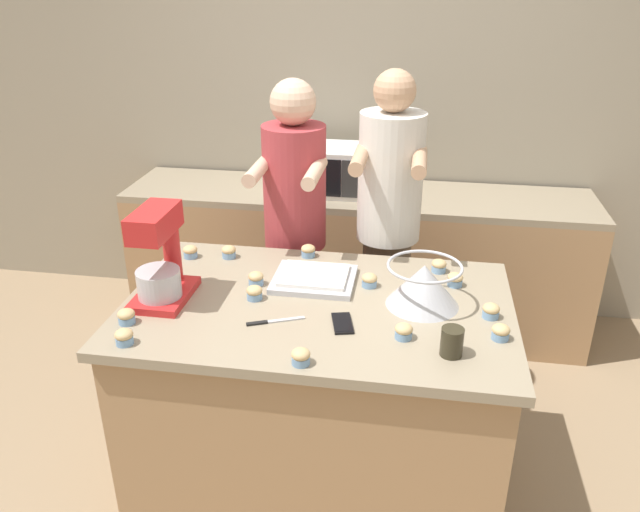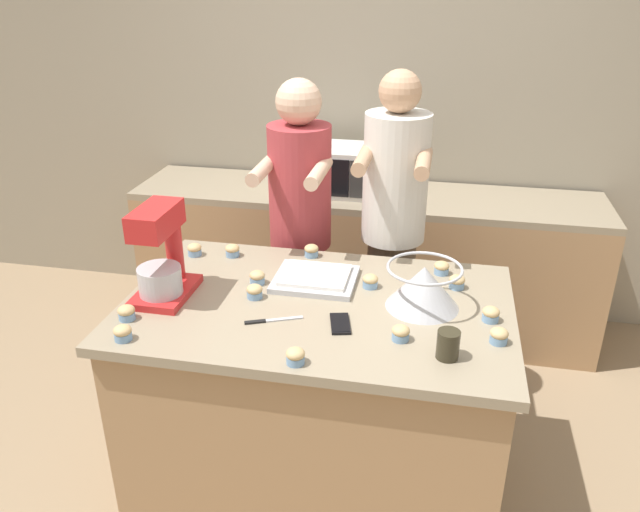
% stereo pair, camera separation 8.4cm
% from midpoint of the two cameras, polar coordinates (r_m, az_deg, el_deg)
% --- Properties ---
extents(ground_plane, '(16.00, 16.00, 0.00)m').
position_cam_midpoint_polar(ground_plane, '(3.01, -1.01, -19.74)').
color(ground_plane, '#937A5B').
extents(back_wall, '(10.00, 0.06, 2.70)m').
position_cam_midpoint_polar(back_wall, '(3.98, 3.54, 13.74)').
color(back_wall, gray).
rests_on(back_wall, ground_plane).
extents(island_counter, '(1.52, 0.96, 0.92)m').
position_cam_midpoint_polar(island_counter, '(2.71, -1.08, -12.77)').
color(island_counter, '#A87F56').
rests_on(island_counter, ground_plane).
extents(back_counter, '(2.80, 0.60, 0.89)m').
position_cam_midpoint_polar(back_counter, '(3.93, 2.65, -0.32)').
color(back_counter, '#A87F56').
rests_on(back_counter, ground_plane).
extents(person_left, '(0.32, 0.49, 1.67)m').
position_cam_midpoint_polar(person_left, '(3.10, -3.05, 1.62)').
color(person_left, '#33384C').
rests_on(person_left, ground_plane).
extents(person_right, '(0.32, 0.49, 1.72)m').
position_cam_midpoint_polar(person_right, '(3.04, 5.39, 1.49)').
color(person_right, brown).
rests_on(person_right, ground_plane).
extents(stand_mixer, '(0.20, 0.30, 0.38)m').
position_cam_midpoint_polar(stand_mixer, '(2.50, -15.34, -0.39)').
color(stand_mixer, red).
rests_on(stand_mixer, island_counter).
extents(mixing_bowl, '(0.29, 0.29, 0.17)m').
position_cam_midpoint_polar(mixing_bowl, '(2.43, 8.46, -2.54)').
color(mixing_bowl, '#BCBCC1').
rests_on(mixing_bowl, island_counter).
extents(baking_tray, '(0.34, 0.29, 0.04)m').
position_cam_midpoint_polar(baking_tray, '(2.60, -1.47, -2.05)').
color(baking_tray, '#BCBCC1').
rests_on(baking_tray, island_counter).
extents(microwave_oven, '(0.50, 0.35, 0.27)m').
position_cam_midpoint_polar(microwave_oven, '(3.74, -0.28, 7.96)').
color(microwave_oven, silver).
rests_on(microwave_oven, back_counter).
extents(cell_phone, '(0.10, 0.16, 0.01)m').
position_cam_midpoint_polar(cell_phone, '(2.31, 1.01, -6.17)').
color(cell_phone, black).
rests_on(cell_phone, island_counter).
extents(drinking_glass, '(0.08, 0.08, 0.10)m').
position_cam_midpoint_polar(drinking_glass, '(2.16, 10.87, -7.73)').
color(drinking_glass, '#332D1E').
rests_on(drinking_glass, island_counter).
extents(knife, '(0.21, 0.10, 0.01)m').
position_cam_midpoint_polar(knife, '(2.34, -5.46, -5.99)').
color(knife, '#BCBCC1').
rests_on(knife, island_counter).
extents(cupcake_0, '(0.06, 0.06, 0.06)m').
position_cam_midpoint_polar(cupcake_0, '(2.42, 14.40, -4.88)').
color(cupcake_0, '#759EC6').
rests_on(cupcake_0, island_counter).
extents(cupcake_1, '(0.06, 0.06, 0.06)m').
position_cam_midpoint_polar(cupcake_1, '(2.83, -1.94, 0.48)').
color(cupcake_1, '#759EC6').
rests_on(cupcake_1, island_counter).
extents(cupcake_2, '(0.06, 0.06, 0.06)m').
position_cam_midpoint_polar(cupcake_2, '(2.43, -18.24, -5.27)').
color(cupcake_2, '#759EC6').
rests_on(cupcake_2, island_counter).
extents(cupcake_3, '(0.06, 0.06, 0.06)m').
position_cam_midpoint_polar(cupcake_3, '(2.85, -9.18, 0.39)').
color(cupcake_3, '#759EC6').
rests_on(cupcake_3, island_counter).
extents(cupcake_4, '(0.06, 0.06, 0.06)m').
position_cam_midpoint_polar(cupcake_4, '(2.60, -6.80, -2.06)').
color(cupcake_4, '#759EC6').
rests_on(cupcake_4, island_counter).
extents(cupcake_5, '(0.06, 0.06, 0.06)m').
position_cam_midpoint_polar(cupcake_5, '(2.23, 6.59, -6.85)').
color(cupcake_5, '#759EC6').
rests_on(cupcake_5, island_counter).
extents(cupcake_6, '(0.06, 0.06, 0.06)m').
position_cam_midpoint_polar(cupcake_6, '(2.62, 11.36, -2.11)').
color(cupcake_6, '#759EC6').
rests_on(cupcake_6, island_counter).
extents(cupcake_7, '(0.06, 0.06, 0.06)m').
position_cam_midpoint_polar(cupcake_7, '(2.29, 15.18, -6.73)').
color(cupcake_7, '#759EC6').
rests_on(cupcake_7, island_counter).
extents(cupcake_8, '(0.06, 0.06, 0.06)m').
position_cam_midpoint_polar(cupcake_8, '(2.09, -2.94, -9.18)').
color(cupcake_8, '#759EC6').
rests_on(cupcake_8, island_counter).
extents(cupcake_9, '(0.06, 0.06, 0.06)m').
position_cam_midpoint_polar(cupcake_9, '(2.30, -18.49, -7.03)').
color(cupcake_9, '#759EC6').
rests_on(cupcake_9, island_counter).
extents(cupcake_10, '(0.06, 0.06, 0.06)m').
position_cam_midpoint_polar(cupcake_10, '(2.89, -12.59, 0.39)').
color(cupcake_10, '#759EC6').
rests_on(cupcake_10, island_counter).
extents(cupcake_11, '(0.06, 0.06, 0.06)m').
position_cam_midpoint_polar(cupcake_11, '(2.49, -6.98, -3.35)').
color(cupcake_11, '#759EC6').
rests_on(cupcake_11, island_counter).
extents(cupcake_12, '(0.06, 0.06, 0.06)m').
position_cam_midpoint_polar(cupcake_12, '(2.57, 3.60, -2.22)').
color(cupcake_12, '#759EC6').
rests_on(cupcake_12, island_counter).
extents(cupcake_13, '(0.06, 0.06, 0.06)m').
position_cam_midpoint_polar(cupcake_13, '(2.73, 9.95, -0.89)').
color(cupcake_13, '#759EC6').
rests_on(cupcake_13, island_counter).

